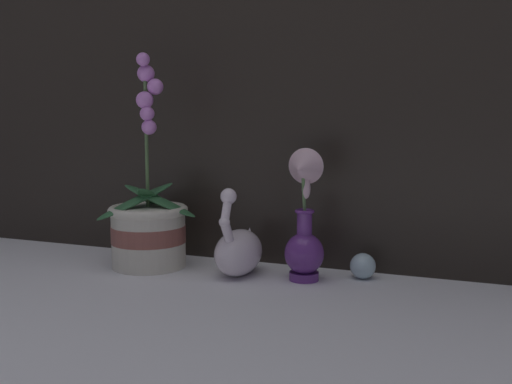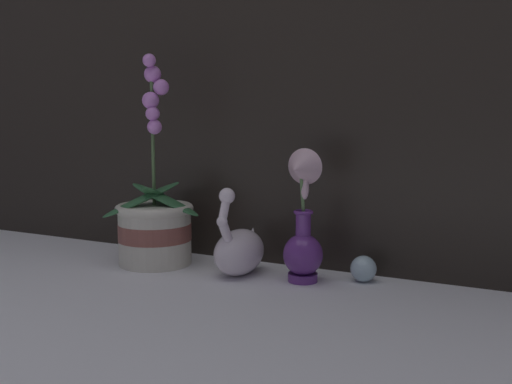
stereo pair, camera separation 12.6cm
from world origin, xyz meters
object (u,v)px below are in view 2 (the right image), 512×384
Objects in this scene: swan_figurine at (240,249)px; blue_vase at (302,227)px; orchid_potted_plant at (155,224)px; glass_sphere at (363,269)px.

swan_figurine is 0.16m from blue_vase.
orchid_potted_plant is 8.75× the size of glass_sphere.
orchid_potted_plant is 0.37m from blue_vase.
orchid_potted_plant reaches higher than glass_sphere.
blue_vase is (0.14, 0.00, 0.06)m from swan_figurine.
blue_vase is (0.36, 0.01, 0.02)m from orchid_potted_plant.
swan_figurine is 0.27m from glass_sphere.
blue_vase is at bearing 1.54° from orchid_potted_plant.
orchid_potted_plant reaches higher than blue_vase.
glass_sphere is (0.26, 0.07, -0.03)m from swan_figurine.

